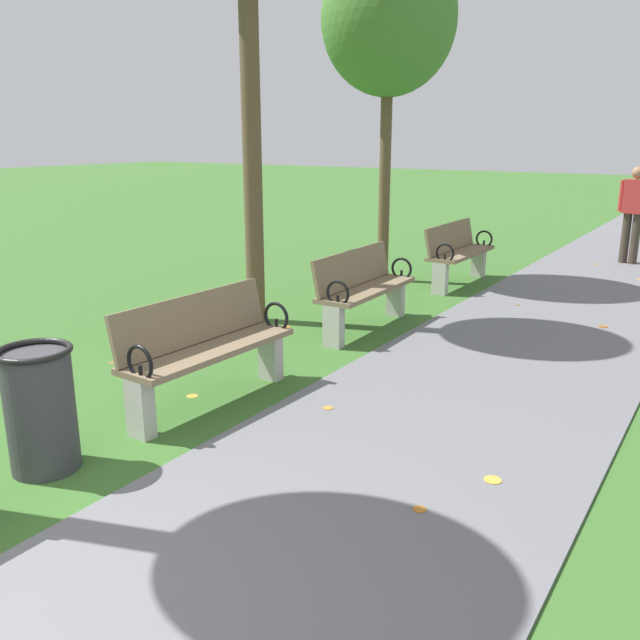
# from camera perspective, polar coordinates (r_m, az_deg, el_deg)

# --- Properties ---
(park_bench_2) EXTENTS (0.54, 1.62, 0.90)m
(park_bench_2) POSITION_cam_1_polar(r_m,az_deg,el_deg) (5.45, -9.74, -2.32)
(park_bench_2) COLOR #7A664C
(park_bench_2) RESTS_ON ground
(park_bench_3) EXTENTS (0.50, 1.61, 0.90)m
(park_bench_3) POSITION_cam_1_polar(r_m,az_deg,el_deg) (7.48, 3.73, 2.77)
(park_bench_3) COLOR #7A664C
(park_bench_3) RESTS_ON ground
(park_bench_4) EXTENTS (0.48, 1.60, 0.90)m
(park_bench_4) POSITION_cam_1_polar(r_m,az_deg,el_deg) (10.01, 11.76, 5.73)
(park_bench_4) COLOR #7A664C
(park_bench_4) RESTS_ON ground
(tree_3) EXTENTS (1.89, 1.89, 4.73)m
(tree_3) POSITION_cam_1_polar(r_m,az_deg,el_deg) (10.13, 5.92, 24.19)
(tree_3) COLOR brown
(tree_3) RESTS_ON ground
(pedestrian_walking) EXTENTS (0.52, 0.27, 1.62)m
(pedestrian_walking) POSITION_cam_1_polar(r_m,az_deg,el_deg) (12.51, 25.31, 8.54)
(pedestrian_walking) COLOR #3D3328
(pedestrian_walking) RESTS_ON paved_walkway
(trash_bin) EXTENTS (0.48, 0.48, 0.84)m
(trash_bin) POSITION_cam_1_polar(r_m,az_deg,el_deg) (4.72, -22.86, -7.03)
(trash_bin) COLOR #38383D
(trash_bin) RESTS_ON ground
(scattered_leaves) EXTENTS (4.71, 12.41, 0.02)m
(scattered_leaves) POSITION_cam_1_polar(r_m,az_deg,el_deg) (6.79, 5.80, -2.75)
(scattered_leaves) COLOR gold
(scattered_leaves) RESTS_ON ground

